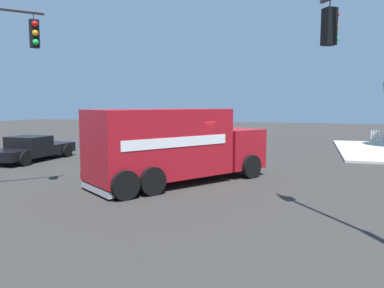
# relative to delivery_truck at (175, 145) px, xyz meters

# --- Properties ---
(ground_plane) EXTENTS (100.00, 100.00, 0.00)m
(ground_plane) POSITION_rel_delivery_truck_xyz_m (-0.40, -1.03, -1.53)
(ground_plane) COLOR #33302D
(delivery_truck) EXTENTS (6.35, 7.63, 2.96)m
(delivery_truck) POSITION_rel_delivery_truck_xyz_m (0.00, 0.00, 0.00)
(delivery_truck) COLOR #AD141E
(delivery_truck) RESTS_ON ground
(pickup_black) EXTENTS (2.26, 5.21, 1.38)m
(pickup_black) POSITION_rel_delivery_truck_xyz_m (9.69, -3.10, -0.80)
(pickup_black) COLOR black
(pickup_black) RESTS_ON ground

